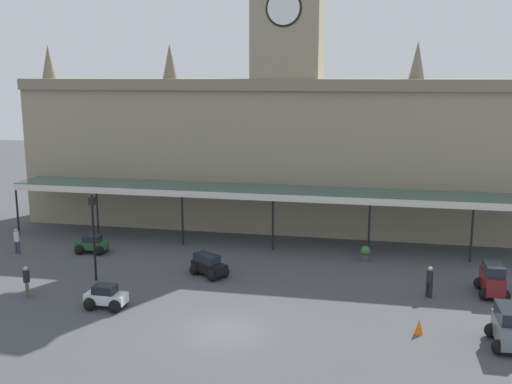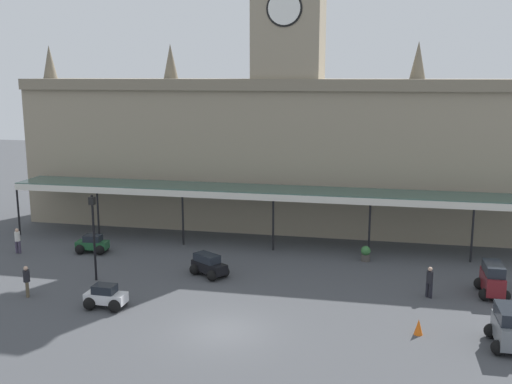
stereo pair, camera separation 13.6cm
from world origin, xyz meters
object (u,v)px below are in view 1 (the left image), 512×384
(car_white_sedan, at_px, (106,298))
(pedestrian_beside_cars, at_px, (430,281))
(victorian_lamppost, at_px, (93,228))
(pedestrian_near_entrance, at_px, (27,280))
(planter_near_kerb, at_px, (365,253))
(car_maroon_van, at_px, (492,280))
(car_black_estate, at_px, (209,266))
(car_green_sedan, at_px, (92,245))
(traffic_cone, at_px, (419,327))
(pedestrian_crossing_forecourt, at_px, (17,240))
(car_grey_van, at_px, (508,329))

(car_white_sedan, distance_m, pedestrian_beside_cars, 16.62)
(pedestrian_beside_cars, height_order, victorian_lamppost, victorian_lamppost)
(pedestrian_near_entrance, bearing_deg, car_white_sedan, -6.59)
(car_white_sedan, bearing_deg, planter_near_kerb, 39.49)
(car_maroon_van, bearing_deg, planter_near_kerb, 145.35)
(car_black_estate, height_order, car_green_sedan, car_black_estate)
(car_maroon_van, distance_m, traffic_cone, 7.06)
(car_white_sedan, xyz_separation_m, pedestrian_crossing_forecourt, (-9.74, 7.36, 0.41))
(car_green_sedan, distance_m, pedestrian_crossing_forecourt, 4.85)
(planter_near_kerb, bearing_deg, car_green_sedan, -174.01)
(car_grey_van, relative_size, car_white_sedan, 1.16)
(car_green_sedan, relative_size, traffic_cone, 2.89)
(pedestrian_beside_cars, relative_size, pedestrian_near_entrance, 1.00)
(victorian_lamppost, relative_size, planter_near_kerb, 5.16)
(car_green_sedan, bearing_deg, victorian_lamppost, -61.06)
(car_white_sedan, height_order, traffic_cone, car_white_sedan)
(car_white_sedan, height_order, pedestrian_near_entrance, pedestrian_near_entrance)
(car_black_estate, bearing_deg, traffic_cone, -26.47)
(planter_near_kerb, bearing_deg, car_grey_van, -60.27)
(pedestrian_beside_cars, height_order, pedestrian_crossing_forecourt, same)
(car_black_estate, distance_m, car_grey_van, 16.26)
(car_grey_van, relative_size, traffic_cone, 3.29)
(car_green_sedan, height_order, car_maroon_van, car_maroon_van)
(car_grey_van, relative_size, pedestrian_near_entrance, 1.44)
(pedestrian_near_entrance, bearing_deg, car_black_estate, 31.25)
(pedestrian_beside_cars, bearing_deg, victorian_lamppost, -176.59)
(car_green_sedan, xyz_separation_m, car_maroon_van, (24.25, -2.77, 0.30))
(car_black_estate, xyz_separation_m, car_green_sedan, (-8.74, 2.83, -0.06))
(pedestrian_beside_cars, height_order, planter_near_kerb, pedestrian_beside_cars)
(car_black_estate, distance_m, car_green_sedan, 9.19)
(victorian_lamppost, xyz_separation_m, planter_near_kerb, (14.89, 6.70, -2.59))
(pedestrian_near_entrance, bearing_deg, victorian_lamppost, 52.64)
(traffic_cone, bearing_deg, victorian_lamppost, 168.16)
(car_black_estate, xyz_separation_m, traffic_cone, (11.43, -5.69, -0.20))
(car_black_estate, distance_m, planter_near_kerb, 9.99)
(car_white_sedan, xyz_separation_m, traffic_cone, (15.13, -0.04, -0.14))
(car_black_estate, height_order, car_grey_van, car_grey_van)
(car_white_sedan, xyz_separation_m, pedestrian_near_entrance, (-4.71, 0.54, 0.41))
(car_maroon_van, relative_size, pedestrian_near_entrance, 1.44)
(car_white_sedan, bearing_deg, car_grey_van, -1.68)
(car_green_sedan, xyz_separation_m, traffic_cone, (20.17, -8.52, -0.14))
(car_grey_van, xyz_separation_m, car_green_sedan, (-23.78, 9.03, -0.30))
(car_white_sedan, relative_size, planter_near_kerb, 2.15)
(traffic_cone, bearing_deg, car_white_sedan, 179.84)
(car_green_sedan, xyz_separation_m, pedestrian_crossing_forecourt, (-4.70, -1.12, 0.41))
(pedestrian_beside_cars, height_order, pedestrian_near_entrance, same)
(victorian_lamppost, bearing_deg, pedestrian_near_entrance, -127.36)
(pedestrian_crossing_forecourt, bearing_deg, car_grey_van, -15.52)
(pedestrian_crossing_forecourt, bearing_deg, traffic_cone, -16.57)
(car_grey_van, bearing_deg, pedestrian_beside_cars, 118.04)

